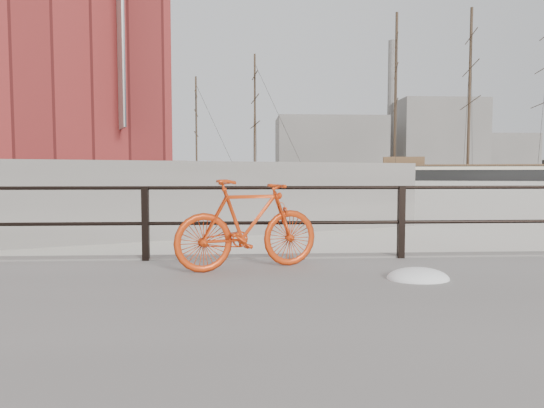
# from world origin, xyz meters

# --- Properties ---
(far_quay) EXTENTS (78.44, 148.07, 1.80)m
(far_quay) POSITION_xyz_m (-40.00, 72.00, 0.90)
(far_quay) COLOR gray
(far_quay) RESTS_ON ground
(bicycle) EXTENTS (1.81, 0.88, 1.10)m
(bicycle) POSITION_xyz_m (-5.62, -0.82, 0.90)
(bicycle) COLOR red
(bicycle) RESTS_ON promenade
(barque_black) EXTENTS (62.59, 34.17, 33.74)m
(barque_black) POSITION_xyz_m (36.65, 83.48, 0.00)
(barque_black) COLOR black
(barque_black) RESTS_ON ground
(schooner_mid) EXTENTS (33.12, 16.47, 22.73)m
(schooner_mid) POSITION_xyz_m (-11.20, 77.07, 0.00)
(schooner_mid) COLOR beige
(schooner_mid) RESTS_ON ground
(schooner_left) EXTENTS (23.94, 11.73, 17.92)m
(schooner_left) POSITION_xyz_m (-18.95, 73.29, 0.00)
(schooner_left) COLOR white
(schooner_left) RESTS_ON ground
(workboat_far) EXTENTS (10.92, 4.30, 7.00)m
(workboat_far) POSITION_xyz_m (-30.79, 46.58, 0.00)
(workboat_far) COLOR black
(workboat_far) RESTS_ON ground
(apartment_cream) EXTENTS (24.16, 21.40, 21.20)m
(apartment_cream) POSITION_xyz_m (-38.11, 61.98, 12.40)
(apartment_cream) COLOR beige
(apartment_cream) RESTS_ON far_quay
(apartment_grey) EXTENTS (26.02, 22.15, 23.20)m
(apartment_grey) POSITION_xyz_m (-46.35, 82.38, 13.40)
(apartment_grey) COLOR #A3A39E
(apartment_grey) RESTS_ON far_quay
(apartment_brick) EXTENTS (27.87, 22.90, 21.20)m
(apartment_brick) POSITION_xyz_m (-54.97, 103.70, 12.40)
(apartment_brick) COLOR brown
(apartment_brick) RESTS_ON far_quay
(industrial_west) EXTENTS (32.00, 18.00, 18.00)m
(industrial_west) POSITION_xyz_m (20.00, 140.00, 9.00)
(industrial_west) COLOR gray
(industrial_west) RESTS_ON ground
(industrial_mid) EXTENTS (26.00, 20.00, 24.00)m
(industrial_mid) POSITION_xyz_m (55.00, 145.00, 12.00)
(industrial_mid) COLOR gray
(industrial_mid) RESTS_ON ground
(industrial_east) EXTENTS (20.00, 16.00, 14.00)m
(industrial_east) POSITION_xyz_m (78.00, 150.00, 7.00)
(industrial_east) COLOR gray
(industrial_east) RESTS_ON ground
(smokestack) EXTENTS (2.80, 2.80, 44.00)m
(smokestack) POSITION_xyz_m (42.00, 150.00, 22.00)
(smokestack) COLOR gray
(smokestack) RESTS_ON ground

